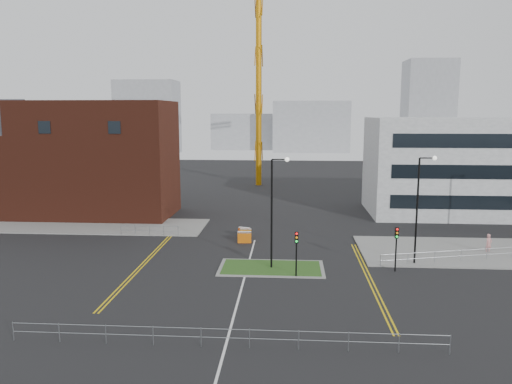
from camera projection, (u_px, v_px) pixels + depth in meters
ground at (237, 305)px, 33.18m from camera, size 200.00×200.00×0.00m
pavement_left at (81, 225)px, 56.18m from camera, size 28.00×8.00×0.12m
pavement_right at (493, 252)px, 45.49m from camera, size 24.00×10.00×0.12m
island_kerb at (271, 268)px, 40.92m from camera, size 8.60×4.60×0.08m
grass_island at (271, 268)px, 40.92m from camera, size 8.00×4.00×0.12m
brick_building at (75, 160)px, 61.21m from camera, size 24.20×10.07×14.24m
office_block at (472, 166)px, 61.97m from camera, size 25.00×12.20×12.00m
tower_crane at (290, 15)px, 84.26m from camera, size 50.54×17.88×42.13m
streetlamp_island at (274, 204)px, 40.05m from camera, size 1.46×0.36×9.18m
streetlamp_right_near at (420, 201)px, 41.22m from camera, size 1.46×0.36×9.18m
traffic_light_island at (296, 245)px, 38.40m from camera, size 0.28×0.33×3.65m
traffic_light_right at (396, 240)px, 39.83m from camera, size 0.28×0.33×3.65m
railing_front at (225, 334)px, 27.15m from camera, size 24.05×0.05×1.10m
railing_left at (149, 229)px, 51.53m from camera, size 6.05×0.05×1.10m
railing_right at (487, 252)px, 43.01m from camera, size 19.05×5.05×1.10m
centre_line at (240, 294)px, 35.15m from camera, size 0.15×30.00×0.01m
yellow_left_a at (147, 259)px, 43.63m from camera, size 0.12×24.00×0.01m
yellow_left_b at (150, 259)px, 43.61m from camera, size 0.12×24.00×0.01m
yellow_right_a at (367, 279)px, 38.46m from camera, size 0.12×20.00×0.01m
yellow_right_b at (371, 279)px, 38.44m from camera, size 0.12×20.00×0.01m
skyline_a at (148, 117)px, 152.29m from camera, size 18.00×12.00×22.00m
skyline_b at (311, 127)px, 159.27m from camera, size 24.00×12.00×16.00m
skyline_c at (428, 107)px, 151.04m from camera, size 14.00×12.00×28.00m
skyline_d at (257, 131)px, 170.65m from camera, size 30.00×12.00×12.00m
pedestrian at (489, 244)px, 45.21m from camera, size 0.77×0.66×1.79m
barrier_left at (244, 232)px, 51.16m from camera, size 1.25×0.79×1.00m
barrier_mid at (244, 237)px, 48.91m from camera, size 1.35×0.51×1.12m
barrier_right at (246, 233)px, 50.88m from camera, size 1.14×0.46×0.94m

